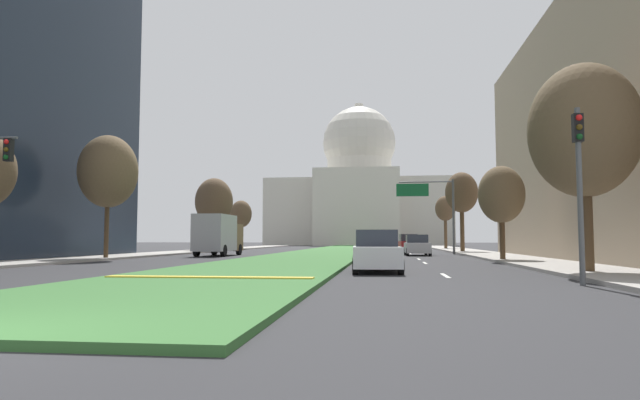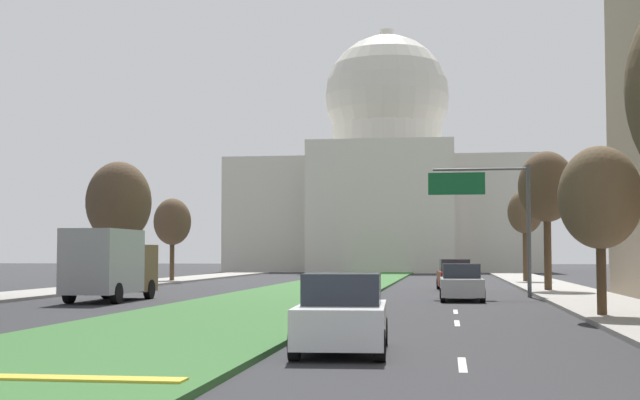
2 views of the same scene
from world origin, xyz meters
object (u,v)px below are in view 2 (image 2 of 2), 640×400
sedan_lead_stopped (342,315)px  street_tree_left_far (119,202)px  box_truck_delivery (110,264)px  overhead_guide_sign (492,203)px  sedan_midblock (461,283)px  sedan_distant (455,276)px  capitol_building (387,183)px  street_tree_right_mid (600,198)px  street_tree_right_distant (525,213)px  street_tree_right_far (547,188)px  street_tree_left_distant (172,222)px

sedan_lead_stopped → street_tree_left_far: bearing=117.7°
box_truck_delivery → sedan_lead_stopped: bearing=-56.7°
overhead_guide_sign → sedan_midblock: (-1.57, -3.46, -3.83)m
sedan_lead_stopped → sedan_distant: 33.91m
capitol_building → street_tree_right_mid: bearing=-81.3°
overhead_guide_sign → sedan_midblock: overhead_guide_sign is taller
capitol_building → street_tree_right_mid: size_ratio=6.52×
overhead_guide_sign → street_tree_right_distant: size_ratio=0.96×
street_tree_right_far → sedan_distant: street_tree_right_far is taller
street_tree_right_mid → street_tree_left_distant: bearing=126.0°
street_tree_right_distant → box_truck_delivery: size_ratio=1.05×
street_tree_right_far → sedan_distant: size_ratio=1.73×
street_tree_right_distant → box_truck_delivery: (-20.60, -28.38, -3.39)m
sedan_lead_stopped → sedan_midblock: sedan_lead_stopped is taller
capitol_building → overhead_guide_sign: (9.55, -66.02, -6.23)m
street_tree_right_mid → street_tree_left_far: 34.05m
street_tree_left_far → street_tree_left_distant: bearing=91.1°
street_tree_left_distant → box_truck_delivery: size_ratio=0.98×
overhead_guide_sign → street_tree_right_far: (3.27, 5.78, 1.14)m
street_tree_left_distant → sedan_distant: (20.72, -12.04, -3.63)m
capitol_building → overhead_guide_sign: bearing=-81.8°
capitol_building → sedan_midblock: 70.65m
street_tree_right_far → sedan_lead_stopped: street_tree_right_far is taller
capitol_building → street_tree_left_distant: (-12.96, -45.95, -6.38)m
street_tree_left_far → street_tree_left_distant: (-0.23, 11.84, -0.82)m
street_tree_left_distant → sedan_distant: street_tree_left_distant is taller
street_tree_left_distant → street_tree_right_far: bearing=-29.0°
street_tree_left_far → street_tree_left_distant: street_tree_left_far is taller
street_tree_right_distant → overhead_guide_sign: bearing=-98.8°
capitol_building → street_tree_right_distant: capitol_building is taller
sedan_lead_stopped → street_tree_right_mid: bearing=56.7°
street_tree_left_distant → sedan_midblock: 31.71m
street_tree_right_distant → sedan_midblock: (-4.99, -25.48, -4.28)m
sedan_midblock → sedan_distant: bearing=91.1°
capitol_building → street_tree_left_far: (-12.73, -57.79, -5.56)m
overhead_guide_sign → street_tree_left_distant: overhead_guide_sign is taller
street_tree_left_far → sedan_midblock: 24.20m
street_tree_right_mid → street_tree_right_far: bearing=88.7°
street_tree_right_mid → street_tree_right_distant: bearing=89.0°
street_tree_right_far → sedan_midblock: (-4.84, -9.24, -4.97)m
capitol_building → street_tree_left_far: 59.43m
street_tree_right_far → box_truck_delivery: (-20.45, -12.15, -4.08)m
capitol_building → sedan_lead_stopped: bearing=-86.8°
street_tree_right_far → sedan_lead_stopped: size_ratio=1.81×
overhead_guide_sign → sedan_lead_stopped: bearing=-99.8°
street_tree_left_distant → sedan_distant: size_ratio=1.39×
street_tree_right_mid → sedan_lead_stopped: (-7.24, -11.01, -3.15)m
street_tree_left_far → street_tree_right_distant: street_tree_left_far is taller
sedan_lead_stopped → capitol_building: bearing=93.2°
street_tree_left_far → street_tree_right_far: 25.66m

